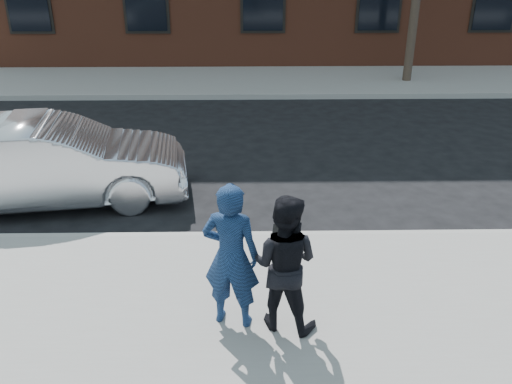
{
  "coord_description": "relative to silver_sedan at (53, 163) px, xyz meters",
  "views": [
    {
      "loc": [
        -0.44,
        -5.53,
        4.19
      ],
      "look_at": [
        -0.34,
        0.4,
        1.38
      ],
      "focal_mm": 38.0,
      "sensor_mm": 36.0,
      "label": 1
    }
  ],
  "objects": [
    {
      "name": "ground",
      "position": [
        3.73,
        -2.98,
        -0.73
      ],
      "size": [
        100.0,
        100.0,
        0.0
      ],
      "primitive_type": "plane",
      "color": "black",
      "rests_on": "ground"
    },
    {
      "name": "near_sidewalk",
      "position": [
        3.73,
        -3.23,
        -0.66
      ],
      "size": [
        50.0,
        3.5,
        0.15
      ],
      "primitive_type": "cube",
      "color": "gray",
      "rests_on": "ground"
    },
    {
      "name": "near_curb",
      "position": [
        3.73,
        -1.43,
        -0.66
      ],
      "size": [
        50.0,
        0.1,
        0.15
      ],
      "primitive_type": "cube",
      "color": "#999691",
      "rests_on": "ground"
    },
    {
      "name": "far_sidewalk",
      "position": [
        3.73,
        8.27,
        -0.66
      ],
      "size": [
        50.0,
        3.5,
        0.15
      ],
      "primitive_type": "cube",
      "color": "gray",
      "rests_on": "ground"
    },
    {
      "name": "far_curb",
      "position": [
        3.73,
        6.47,
        -0.66
      ],
      "size": [
        50.0,
        0.1,
        0.15
      ],
      "primitive_type": "cube",
      "color": "#999691",
      "rests_on": "ground"
    },
    {
      "name": "silver_sedan",
      "position": [
        0.0,
        0.0,
        0.0
      ],
      "size": [
        4.63,
        2.17,
        1.47
      ],
      "primitive_type": "imported",
      "rotation": [
        0.0,
        0.0,
        1.71
      ],
      "color": "silver",
      "rests_on": "ground"
    },
    {
      "name": "man_hoodie",
      "position": [
        3.1,
        -3.46,
        0.29
      ],
      "size": [
        0.71,
        0.57,
        1.74
      ],
      "rotation": [
        0.0,
        0.0,
        2.91
      ],
      "color": "navy",
      "rests_on": "near_sidewalk"
    },
    {
      "name": "man_peacoat",
      "position": [
        3.68,
        -3.52,
        0.23
      ],
      "size": [
        0.95,
        0.84,
        1.62
      ],
      "rotation": [
        0.0,
        0.0,
        2.8
      ],
      "color": "black",
      "rests_on": "near_sidewalk"
    }
  ]
}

